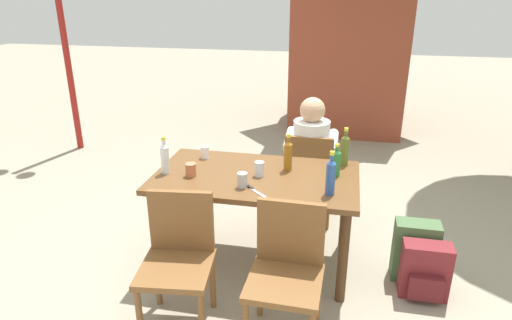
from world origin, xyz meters
name	(u,v)px	position (x,y,z in m)	size (l,w,h in m)	color
ground_plane	(256,260)	(0.00, 0.00, 0.00)	(24.00, 24.00, 0.00)	gray
dining_table	(256,187)	(0.00, 0.00, 0.65)	(1.51, 0.87, 0.75)	brown
chair_far_right	(309,173)	(0.34, 0.73, 0.49)	(0.45, 0.45, 0.87)	brown
chair_near_left	(178,254)	(-0.35, -0.73, 0.49)	(0.49, 0.49, 0.87)	brown
chair_near_right	(287,267)	(0.34, -0.73, 0.49)	(0.45, 0.45, 0.87)	brown
person_in_white_shirt	(311,152)	(0.34, 0.84, 0.66)	(0.47, 0.62, 1.18)	white
bottle_blue	(331,176)	(0.55, -0.22, 0.89)	(0.06, 0.06, 0.31)	#2D56A3
bottle_clear	(165,158)	(-0.67, -0.10, 0.87)	(0.06, 0.06, 0.28)	white
bottle_olive	(345,149)	(0.64, 0.34, 0.88)	(0.06, 0.06, 0.30)	#566623
bottle_green	(336,162)	(0.58, 0.11, 0.86)	(0.06, 0.06, 0.25)	#287A38
bottle_amber	(288,155)	(0.22, 0.14, 0.88)	(0.06, 0.06, 0.29)	#996019
cup_glass	(259,169)	(0.03, -0.01, 0.81)	(0.07, 0.07, 0.11)	silver
cup_steel	(242,180)	(-0.05, -0.23, 0.81)	(0.07, 0.07, 0.11)	#B2B7BC
cup_white	(205,152)	(-0.48, 0.26, 0.80)	(0.07, 0.07, 0.10)	white
cup_terracotta	(191,170)	(-0.47, -0.12, 0.80)	(0.08, 0.08, 0.10)	#BC6B47
table_knife	(254,190)	(0.04, -0.27, 0.76)	(0.19, 0.18, 0.01)	silver
backpack_by_near_side	(425,272)	(1.25, -0.18, 0.20)	(0.33, 0.22, 0.41)	maroon
backpack_by_far_side	(415,253)	(1.20, 0.01, 0.23)	(0.32, 0.23, 0.47)	#47663D
brick_kiosk	(351,25)	(0.60, 4.09, 1.51)	(1.84, 2.06, 2.89)	brown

